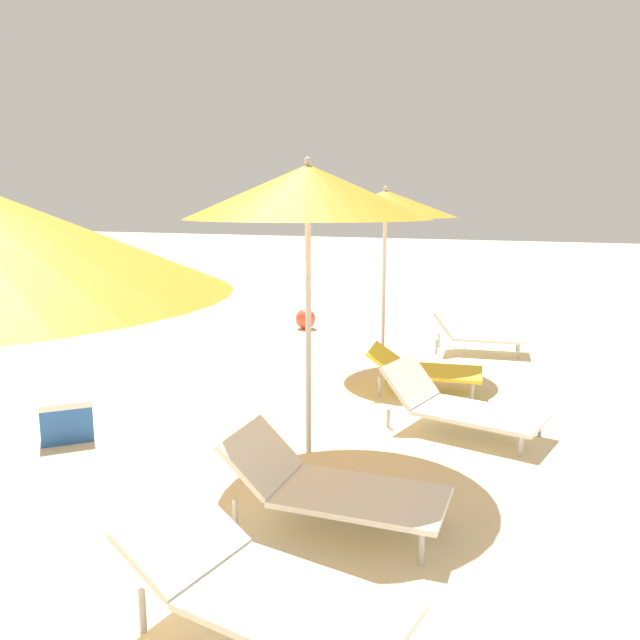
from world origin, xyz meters
name	(u,v)px	position (x,y,z in m)	size (l,w,h in m)	color
lounger_second_shoreside	(261,585)	(0.19, 3.95, 0.29)	(1.60, 0.87, 0.54)	white
umbrella_third	(308,192)	(-0.61, 6.30, 2.29)	(2.09, 2.09, 2.58)	silver
lounger_third_shoreside	(458,404)	(0.51, 7.37, 0.27)	(1.62, 0.97, 0.62)	white
lounger_third_inland	(331,485)	(0.06, 5.17, 0.29)	(1.54, 0.76, 0.61)	white
umbrella_farthest	(385,204)	(-0.96, 9.56, 2.19)	(1.88, 1.88, 2.42)	silver
lounger_farthest_shoreside	(475,334)	(0.08, 10.79, 0.29)	(1.41, 0.78, 0.63)	white
lounger_farthest_inland	(424,368)	(-0.12, 8.50, 0.29)	(1.40, 0.89, 0.52)	yellow
beach_ball	(305,319)	(-2.99, 11.45, 0.18)	(0.36, 0.36, 0.36)	#E54C38
cooler_box	(66,419)	(-2.85, 5.69, 0.20)	(0.58, 0.58, 0.40)	#2659B2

